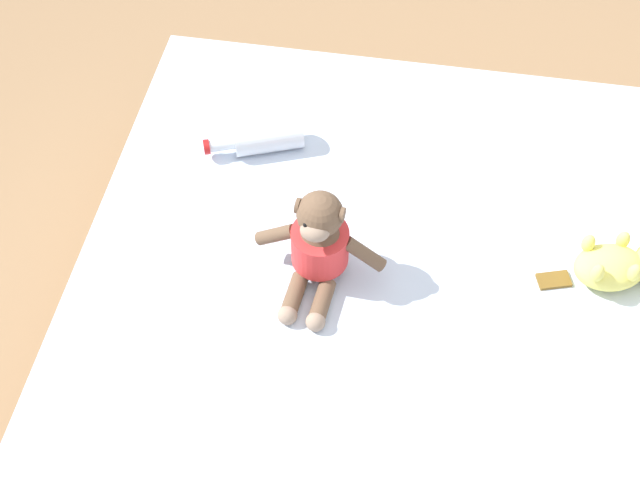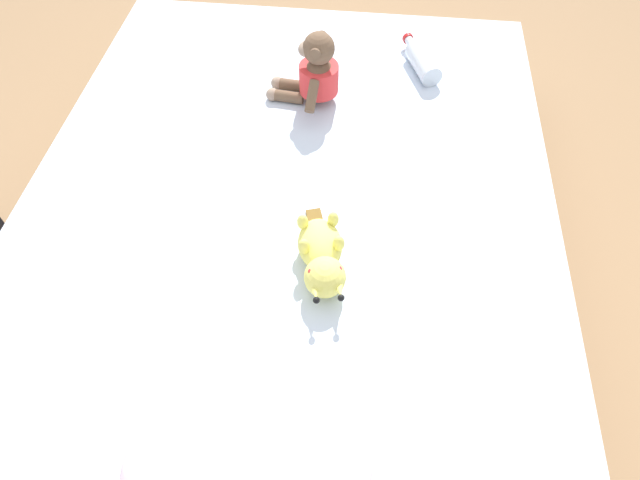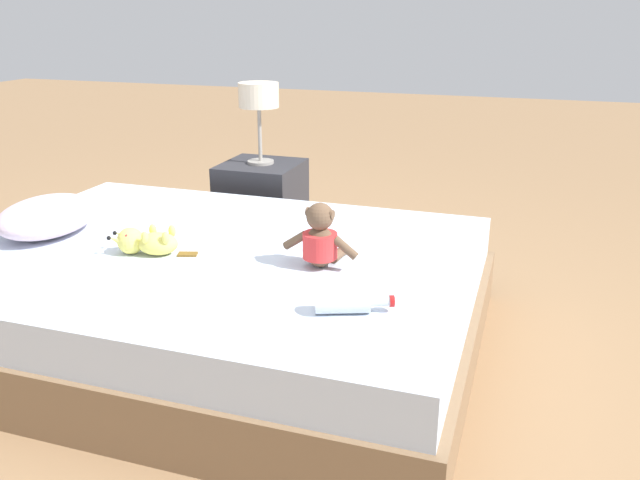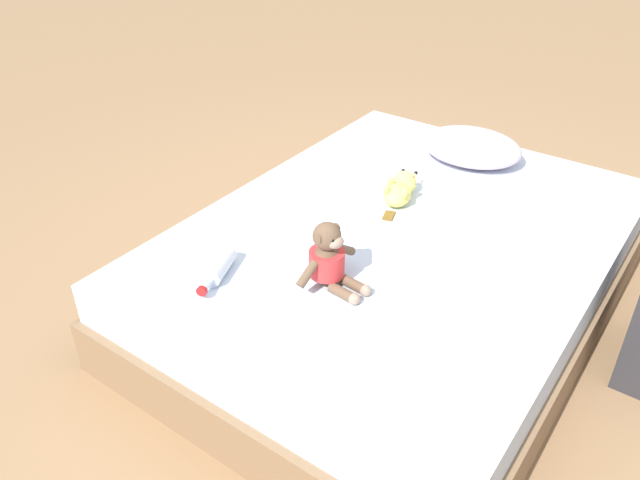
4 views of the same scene
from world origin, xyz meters
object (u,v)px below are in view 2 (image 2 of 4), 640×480
(bed, at_px, (289,247))
(plush_monkey, at_px, (315,74))
(pillow, at_px, (247,471))
(glass_bottle, at_px, (422,62))
(plush_yellow_creature, at_px, (322,257))

(bed, xyz_separation_m, plush_monkey, (-0.03, -0.46, 0.29))
(pillow, xyz_separation_m, glass_bottle, (-0.33, -1.35, -0.04))
(plush_monkey, bearing_deg, plush_yellow_creature, 98.16)
(bed, relative_size, glass_bottle, 8.42)
(bed, bearing_deg, plush_monkey, -93.39)
(glass_bottle, bearing_deg, pillow, 76.40)
(bed, height_order, glass_bottle, glass_bottle)
(bed, bearing_deg, plush_yellow_creature, 121.61)
(glass_bottle, bearing_deg, plush_yellow_creature, 73.84)
(bed, height_order, pillow, pillow)
(bed, xyz_separation_m, pillow, (-0.04, 0.70, 0.27))
(pillow, bearing_deg, plush_yellow_creature, -99.27)
(plush_yellow_creature, bearing_deg, bed, -58.39)
(pillow, xyz_separation_m, plush_yellow_creature, (-0.08, -0.51, -0.02))
(bed, height_order, plush_monkey, plush_monkey)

